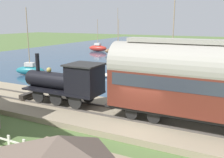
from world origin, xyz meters
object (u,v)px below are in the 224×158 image
object	(u,v)px
sailboat_brown	(119,51)
steam_locomotive	(68,81)
beached_dinghy	(77,146)
sailboat_teal	(30,70)
rowboat_off_pier	(78,72)
sailboat_red	(98,48)
sailboat_white	(118,45)
sailboat_green	(171,77)
rowboat_mid_harbor	(109,75)
passenger_coach	(204,80)

from	to	relation	value
sailboat_brown	steam_locomotive	bearing A→B (deg)	164.57
steam_locomotive	beached_dinghy	bearing A→B (deg)	-140.17
steam_locomotive	sailboat_teal	world-z (taller)	sailboat_teal
sailboat_brown	rowboat_off_pier	size ratio (longest dim) A/B	2.21
sailboat_red	beached_dinghy	distance (m)	42.89
sailboat_white	beached_dinghy	bearing A→B (deg)	-130.83
sailboat_teal	rowboat_off_pier	xyz separation A→B (m)	(3.62, -4.30, -0.46)
sailboat_teal	beached_dinghy	distance (m)	19.87
sailboat_green	steam_locomotive	bearing A→B (deg)	153.64
sailboat_white	sailboat_green	distance (m)	36.16
sailboat_brown	sailboat_red	size ratio (longest dim) A/B	1.01
rowboat_mid_harbor	rowboat_off_pier	bearing A→B (deg)	76.78
sailboat_green	sailboat_white	bearing A→B (deg)	28.74
sailboat_red	rowboat_off_pier	distance (m)	23.40
sailboat_brown	rowboat_mid_harbor	size ratio (longest dim) A/B	2.32
sailboat_green	beached_dinghy	xyz separation A→B (m)	(-16.07, 0.39, -0.38)
steam_locomotive	rowboat_off_pier	distance (m)	13.78
passenger_coach	rowboat_mid_harbor	size ratio (longest dim) A/B	3.88
rowboat_mid_harbor	beached_dinghy	xyz separation A→B (m)	(-15.72, -6.57, -0.00)
rowboat_off_pier	rowboat_mid_harbor	xyz separation A→B (m)	(-0.53, -4.47, 0.06)
rowboat_mid_harbor	beached_dinghy	bearing A→B (deg)	-163.77
passenger_coach	sailboat_green	size ratio (longest dim) A/B	1.19
sailboat_teal	rowboat_mid_harbor	world-z (taller)	sailboat_teal
sailboat_red	passenger_coach	bearing A→B (deg)	-143.92
sailboat_red	sailboat_green	size ratio (longest dim) A/B	0.71
sailboat_brown	sailboat_red	distance (m)	6.77
sailboat_brown	rowboat_mid_harbor	xyz separation A→B (m)	(-19.02, -7.99, -0.50)
steam_locomotive	rowboat_mid_harbor	xyz separation A→B (m)	(11.07, 2.70, -1.90)
sailboat_red	beached_dinghy	xyz separation A→B (m)	(-37.55, -20.72, -0.48)
sailboat_green	sailboat_brown	bearing A→B (deg)	32.78
passenger_coach	sailboat_brown	bearing A→B (deg)	33.12
sailboat_teal	sailboat_red	size ratio (longest dim) A/B	1.18
passenger_coach	sailboat_white	size ratio (longest dim) A/B	1.20
sailboat_green	sailboat_teal	bearing A→B (deg)	96.47
steam_locomotive	passenger_coach	bearing A→B (deg)	-90.00
sailboat_white	rowboat_off_pier	size ratio (longest dim) A/B	3.09
sailboat_brown	sailboat_red	world-z (taller)	sailboat_brown
sailboat_brown	sailboat_green	xyz separation A→B (m)	(-18.67, -14.95, -0.13)
passenger_coach	rowboat_mid_harbor	distance (m)	16.32
rowboat_off_pier	sailboat_green	bearing A→B (deg)	-102.83
sailboat_brown	sailboat_red	xyz separation A→B (m)	(2.80, 6.16, -0.03)
passenger_coach	sailboat_brown	world-z (taller)	sailboat_brown
sailboat_red	rowboat_mid_harbor	world-z (taller)	sailboat_red
steam_locomotive	sailboat_green	world-z (taller)	sailboat_green
sailboat_teal	rowboat_off_pier	world-z (taller)	sailboat_teal
steam_locomotive	beached_dinghy	distance (m)	6.34
sailboat_red	sailboat_green	world-z (taller)	sailboat_green
sailboat_brown	rowboat_off_pier	xyz separation A→B (m)	(-18.49, -3.52, -0.56)
sailboat_red	beached_dinghy	bearing A→B (deg)	-153.13
steam_locomotive	sailboat_brown	distance (m)	31.97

